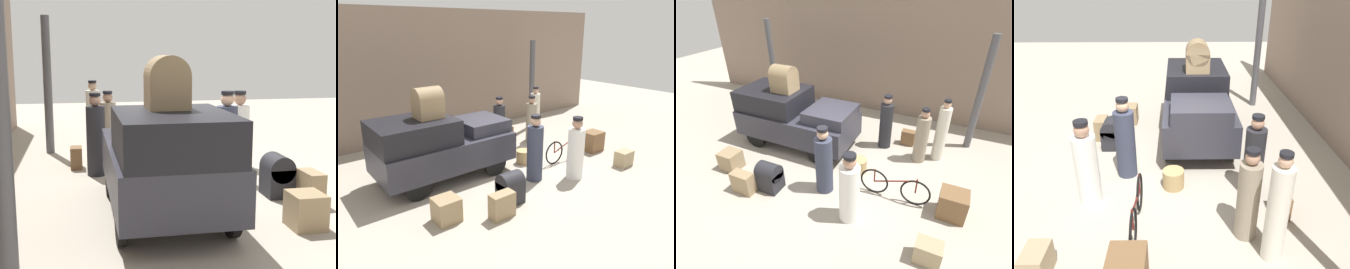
# 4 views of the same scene
# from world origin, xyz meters

# --- Properties ---
(ground_plane) EXTENTS (30.00, 30.00, 0.00)m
(ground_plane) POSITION_xyz_m (0.00, 0.00, 0.00)
(ground_plane) COLOR #A89E8E
(station_building_facade) EXTENTS (16.00, 0.15, 4.50)m
(station_building_facade) POSITION_xyz_m (0.00, 4.08, 2.25)
(station_building_facade) COLOR gray
(station_building_facade) RESTS_ON ground
(canopy_pillar_right) EXTENTS (0.21, 0.21, 3.41)m
(canopy_pillar_right) POSITION_xyz_m (3.39, 2.63, 1.70)
(canopy_pillar_right) COLOR #4C4C51
(canopy_pillar_right) RESTS_ON ground
(truck) EXTENTS (3.59, 1.69, 1.72)m
(truck) POSITION_xyz_m (-1.69, 0.62, 0.94)
(truck) COLOR black
(truck) RESTS_ON ground
(bicycle) EXTENTS (1.69, 0.04, 0.75)m
(bicycle) POSITION_xyz_m (1.87, -0.60, 0.36)
(bicycle) COLOR black
(bicycle) RESTS_ON ground
(wicker_basket) EXTENTS (0.44, 0.44, 0.40)m
(wicker_basket) POSITION_xyz_m (0.73, 0.02, 0.20)
(wicker_basket) COLOR tan
(wicker_basket) RESTS_ON ground
(porter_carrying_trunk) EXTENTS (0.37, 0.37, 1.65)m
(porter_carrying_trunk) POSITION_xyz_m (2.12, 1.24, 0.76)
(porter_carrying_trunk) COLOR gray
(porter_carrying_trunk) RESTS_ON ground
(porter_with_bicycle) EXTENTS (0.44, 0.44, 1.69)m
(porter_with_bicycle) POSITION_xyz_m (1.14, -1.58, 0.76)
(porter_with_bicycle) COLOR white
(porter_with_bicycle) RESTS_ON ground
(porter_lifting_near_truck) EXTENTS (0.42, 0.42, 1.78)m
(porter_lifting_near_truck) POSITION_xyz_m (0.22, -1.00, 0.81)
(porter_lifting_near_truck) COLOR #33384C
(porter_lifting_near_truck) RESTS_ON ground
(conductor_in_dark_uniform) EXTENTS (0.39, 0.39, 1.71)m
(conductor_in_dark_uniform) POSITION_xyz_m (0.99, 1.56, 0.78)
(conductor_in_dark_uniform) COLOR #232328
(conductor_in_dark_uniform) RESTS_ON ground
(porter_standing_middle) EXTENTS (0.33, 0.33, 1.87)m
(porter_standing_middle) POSITION_xyz_m (2.60, 1.56, 0.87)
(porter_standing_middle) COLOR silver
(porter_standing_middle) RESTS_ON ground
(suitcase_tan_flat) EXTENTS (0.55, 0.28, 0.56)m
(suitcase_tan_flat) POSITION_xyz_m (-1.56, -1.92, 0.28)
(suitcase_tan_flat) COLOR #937A56
(suitcase_tan_flat) RESTS_ON ground
(trunk_large_brown) EXTENTS (0.50, 0.35, 0.45)m
(trunk_large_brown) POSITION_xyz_m (2.89, -1.94, 0.23)
(trunk_large_brown) COLOR #9E8966
(trunk_large_brown) RESTS_ON ground
(trunk_wicker_pale) EXTENTS (0.41, 0.25, 0.48)m
(trunk_wicker_pale) POSITION_xyz_m (1.64, 1.98, 0.24)
(trunk_wicker_pale) COLOR brown
(trunk_wicker_pale) RESTS_ON ground
(suitcase_small_leather) EXTENTS (0.51, 0.48, 0.52)m
(suitcase_small_leather) POSITION_xyz_m (-2.57, -1.32, 0.26)
(suitcase_small_leather) COLOR #937A56
(suitcase_small_leather) RESTS_ON ground
(suitcase_black_upright) EXTENTS (0.59, 0.52, 0.64)m
(suitcase_black_upright) POSITION_xyz_m (3.19, -0.59, 0.32)
(suitcase_black_upright) COLOR brown
(suitcase_black_upright) RESTS_ON ground
(trunk_barrel_dark) EXTENTS (0.54, 0.47, 0.75)m
(trunk_barrel_dark) POSITION_xyz_m (-1.04, -1.54, 0.38)
(trunk_barrel_dark) COLOR #232328
(trunk_barrel_dark) RESTS_ON ground
(trunk_on_truck_roof) EXTENTS (0.65, 0.59, 0.77)m
(trunk_on_truck_roof) POSITION_xyz_m (-1.92, 0.62, 2.09)
(trunk_on_truck_roof) COLOR #937A56
(trunk_on_truck_roof) RESTS_ON truck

